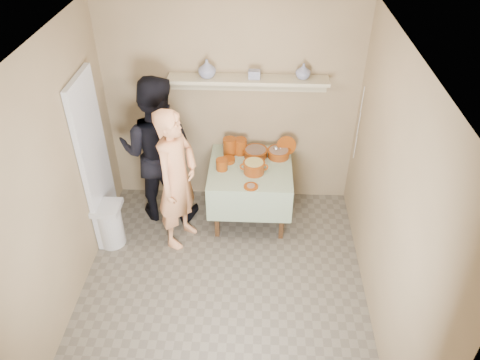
# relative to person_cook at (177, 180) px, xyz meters

# --- Properties ---
(ground) EXTENTS (3.50, 3.50, 0.00)m
(ground) POSITION_rel_person_cook_xyz_m (0.55, -0.85, -0.85)
(ground) COLOR #685F51
(ground) RESTS_ON ground
(tile_panel) EXTENTS (0.06, 0.70, 2.00)m
(tile_panel) POSITION_rel_person_cook_xyz_m (-0.91, 0.10, 0.15)
(tile_panel) COLOR silver
(tile_panel) RESTS_ON ground
(plate_stack_a) EXTENTS (0.16, 0.16, 0.21)m
(plate_stack_a) POSITION_rel_person_cook_xyz_m (0.54, 0.69, 0.01)
(plate_stack_a) COLOR #762D07
(plate_stack_a) RESTS_ON serving_table
(plate_stack_b) EXTENTS (0.16, 0.16, 0.19)m
(plate_stack_b) POSITION_rel_person_cook_xyz_m (0.66, 0.71, 0.00)
(plate_stack_b) COLOR #762D07
(plate_stack_b) RESTS_ON serving_table
(bowl_stack) EXTENTS (0.14, 0.14, 0.14)m
(bowl_stack) POSITION_rel_person_cook_xyz_m (0.47, 0.35, -0.03)
(bowl_stack) COLOR #762D07
(bowl_stack) RESTS_ON serving_table
(empty_bowl) EXTENTS (0.16, 0.16, 0.05)m
(empty_bowl) POSITION_rel_person_cook_xyz_m (0.53, 0.52, -0.07)
(empty_bowl) COLOR #762D07
(empty_bowl) RESTS_ON serving_table
(propped_lid) EXTENTS (0.24, 0.10, 0.23)m
(propped_lid) POSITION_rel_person_cook_xyz_m (1.22, 0.72, 0.03)
(propped_lid) COLOR #762D07
(propped_lid) RESTS_ON serving_table
(vase_right) EXTENTS (0.20, 0.20, 0.17)m
(vase_right) POSITION_rel_person_cook_xyz_m (1.35, 0.79, 0.95)
(vase_right) COLOR navy
(vase_right) RESTS_ON wall_shelf
(vase_left) EXTENTS (0.28, 0.28, 0.20)m
(vase_left) POSITION_rel_person_cook_xyz_m (0.29, 0.77, 0.97)
(vase_left) COLOR navy
(vase_left) RESTS_ON wall_shelf
(ceramic_box) EXTENTS (0.13, 0.10, 0.09)m
(ceramic_box) POSITION_rel_person_cook_xyz_m (0.82, 0.76, 0.91)
(ceramic_box) COLOR navy
(ceramic_box) RESTS_ON wall_shelf
(person_cook) EXTENTS (0.62, 0.73, 1.71)m
(person_cook) POSITION_rel_person_cook_xyz_m (0.00, 0.00, 0.00)
(person_cook) COLOR #F4A169
(person_cook) RESTS_ON ground
(person_helper) EXTENTS (0.95, 0.77, 1.85)m
(person_helper) POSITION_rel_person_cook_xyz_m (-0.30, 0.48, 0.07)
(person_helper) COLOR black
(person_helper) RESTS_ON ground
(room_shell) EXTENTS (3.04, 3.54, 2.62)m
(room_shell) POSITION_rel_person_cook_xyz_m (0.55, -0.85, 0.76)
(room_shell) COLOR #9A835E
(room_shell) RESTS_ON ground
(serving_table) EXTENTS (0.97, 0.97, 0.76)m
(serving_table) POSITION_rel_person_cook_xyz_m (0.80, 0.43, -0.21)
(serving_table) COLOR #4C2D16
(serving_table) RESTS_ON ground
(cazuela_meat_a) EXTENTS (0.30, 0.30, 0.10)m
(cazuela_meat_a) POSITION_rel_person_cook_xyz_m (0.85, 0.65, -0.03)
(cazuela_meat_a) COLOR #62250A
(cazuela_meat_a) RESTS_ON serving_table
(cazuela_meat_b) EXTENTS (0.28, 0.28, 0.10)m
(cazuela_meat_b) POSITION_rel_person_cook_xyz_m (1.13, 0.65, -0.03)
(cazuela_meat_b) COLOR #62250A
(cazuela_meat_b) RESTS_ON serving_table
(ladle) EXTENTS (0.08, 0.26, 0.19)m
(ladle) POSITION_rel_person_cook_xyz_m (1.10, 0.66, 0.02)
(ladle) COLOR silver
(ladle) RESTS_ON cazuela_meat_b
(cazuela_rice) EXTENTS (0.33, 0.25, 0.14)m
(cazuela_rice) POSITION_rel_person_cook_xyz_m (0.84, 0.31, -0.01)
(cazuela_rice) COLOR #62250A
(cazuela_rice) RESTS_ON serving_table
(front_plate) EXTENTS (0.16, 0.16, 0.03)m
(front_plate) POSITION_rel_person_cook_xyz_m (0.81, 0.03, -0.08)
(front_plate) COLOR #762D07
(front_plate) RESTS_ON serving_table
(wall_shelf) EXTENTS (1.80, 0.25, 0.21)m
(wall_shelf) POSITION_rel_person_cook_xyz_m (0.75, 0.80, 0.82)
(wall_shelf) COLOR #BDB28D
(wall_shelf) RESTS_ON room_shell
(trash_bin) EXTENTS (0.32, 0.32, 0.56)m
(trash_bin) POSITION_rel_person_cook_xyz_m (-0.81, -0.13, -0.57)
(trash_bin) COLOR silver
(trash_bin) RESTS_ON ground
(electrical_cord) EXTENTS (0.01, 0.05, 0.90)m
(electrical_cord) POSITION_rel_person_cook_xyz_m (2.02, 0.63, 0.40)
(electrical_cord) COLOR silver
(electrical_cord) RESTS_ON wall_shelf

